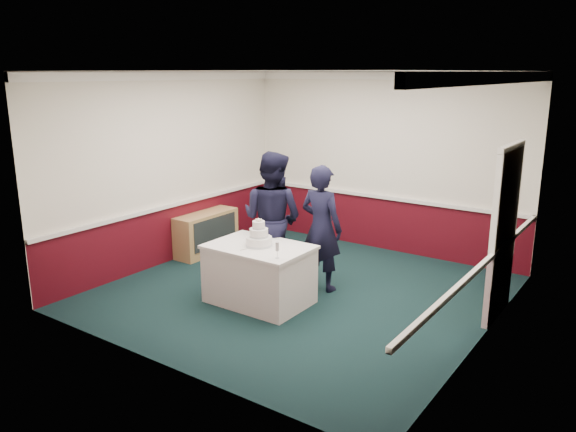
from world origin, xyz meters
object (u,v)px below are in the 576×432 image
Objects in this scene: cake_table at (259,274)px; wedding_cake at (259,237)px; cake_knife at (248,249)px; sideboard at (207,233)px; champagne_flute at (277,247)px; person_woman at (321,228)px; person_man at (272,219)px.

wedding_cake is (-0.00, 0.00, 0.50)m from cake_table.
sideboard is at bearing 165.12° from cake_knife.
champagne_flute is at bearing -29.59° from sideboard.
wedding_cake is at bearing -29.68° from sideboard.
person_woman is at bearing 94.76° from champagne_flute.
cake_knife is at bearing 171.42° from champagne_flute.
cake_knife is 1.18m from person_woman.
wedding_cake reaches higher than cake_knife.
person_man is at bearing 112.59° from wedding_cake.
person_woman is (-0.10, 1.17, -0.04)m from champagne_flute.
person_man is (1.75, -0.49, 0.61)m from sideboard.
champagne_flute is 1.22m from person_man.
person_man is at bearing 129.42° from champagne_flute.
champagne_flute is at bearing 124.89° from person_man.
person_woman reaches higher than wedding_cake.
cake_table is at bearing -90.00° from wedding_cake.
person_woman reaches higher than champagne_flute.
wedding_cake reaches higher than sideboard.
sideboard is at bearing -3.05° from person_woman.
champagne_flute is at bearing -29.25° from wedding_cake.
champagne_flute is at bearing -29.25° from cake_table.
wedding_cake is at bearing 100.75° from cake_knife.
person_woman reaches higher than cake_table.
wedding_cake is at bearing 68.87° from person_woman.
wedding_cake is 0.57m from champagne_flute.
sideboard is at bearing 150.41° from champagne_flute.
sideboard is 2.33m from cake_table.
person_man is at bearing -15.65° from sideboard.
person_woman is at bearing 65.77° from cake_table.
cake_knife is at bearing 101.38° from person_man.
wedding_cake is 1.65× the size of cake_knife.
person_woman is (0.40, 0.89, 0.49)m from cake_table.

